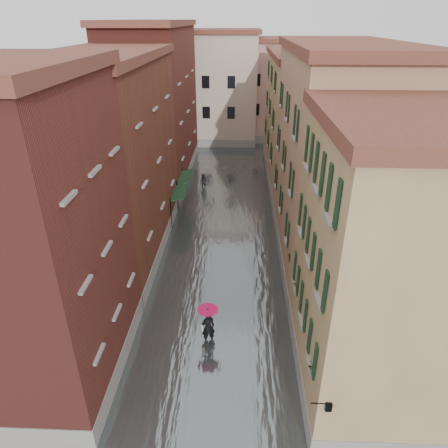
# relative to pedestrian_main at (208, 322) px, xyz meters

# --- Properties ---
(ground) EXTENTS (120.00, 120.00, 0.00)m
(ground) POSITION_rel_pedestrian_main_xyz_m (0.21, 0.06, -1.28)
(ground) COLOR #525153
(ground) RESTS_ON ground
(floodwater) EXTENTS (10.00, 60.00, 0.20)m
(floodwater) POSITION_rel_pedestrian_main_xyz_m (0.21, 13.06, -1.18)
(floodwater) COLOR #505759
(floodwater) RESTS_ON ground
(building_left_near) EXTENTS (6.00, 8.00, 13.00)m
(building_left_near) POSITION_rel_pedestrian_main_xyz_m (-6.79, -1.94, 5.22)
(building_left_near) COLOR maroon
(building_left_near) RESTS_ON ground
(building_left_mid) EXTENTS (6.00, 14.00, 12.50)m
(building_left_mid) POSITION_rel_pedestrian_main_xyz_m (-6.79, 9.06, 4.97)
(building_left_mid) COLOR #5A301C
(building_left_mid) RESTS_ON ground
(building_left_far) EXTENTS (6.00, 16.00, 14.00)m
(building_left_far) POSITION_rel_pedestrian_main_xyz_m (-6.79, 24.06, 5.72)
(building_left_far) COLOR maroon
(building_left_far) RESTS_ON ground
(building_right_near) EXTENTS (6.00, 8.00, 11.50)m
(building_right_near) POSITION_rel_pedestrian_main_xyz_m (7.21, -1.94, 4.47)
(building_right_near) COLOR olive
(building_right_near) RESTS_ON ground
(building_right_mid) EXTENTS (6.00, 14.00, 13.00)m
(building_right_mid) POSITION_rel_pedestrian_main_xyz_m (7.21, 9.06, 5.22)
(building_right_mid) COLOR #98795C
(building_right_mid) RESTS_ON ground
(building_right_far) EXTENTS (6.00, 16.00, 11.50)m
(building_right_far) POSITION_rel_pedestrian_main_xyz_m (7.21, 24.06, 4.47)
(building_right_far) COLOR olive
(building_right_far) RESTS_ON ground
(building_end_cream) EXTENTS (12.00, 9.00, 13.00)m
(building_end_cream) POSITION_rel_pedestrian_main_xyz_m (-2.79, 38.06, 5.22)
(building_end_cream) COLOR beige
(building_end_cream) RESTS_ON ground
(building_end_pink) EXTENTS (10.00, 9.00, 12.00)m
(building_end_pink) POSITION_rel_pedestrian_main_xyz_m (6.21, 40.06, 4.72)
(building_end_pink) COLOR #CA9A8E
(building_end_pink) RESTS_ON ground
(awning_near) EXTENTS (1.09, 3.25, 2.80)m
(awning_near) POSITION_rel_pedestrian_main_xyz_m (-3.27, 13.41, 1.19)
(awning_near) COLOR #16311C
(awning_near) RESTS_ON ground
(awning_far) EXTENTS (1.09, 3.25, 2.80)m
(awning_far) POSITION_rel_pedestrian_main_xyz_m (-3.27, 16.88, 1.19)
(awning_far) COLOR #16311C
(awning_far) RESTS_ON ground
(wall_lantern) EXTENTS (0.71, 0.22, 0.35)m
(wall_lantern) POSITION_rel_pedestrian_main_xyz_m (4.55, -5.94, 1.72)
(wall_lantern) COLOR black
(wall_lantern) RESTS_ON ground
(window_planters) EXTENTS (0.59, 8.54, 0.84)m
(window_planters) POSITION_rel_pedestrian_main_xyz_m (4.33, -0.27, 2.23)
(window_planters) COLOR brown
(window_planters) RESTS_ON ground
(pedestrian_main) EXTENTS (1.07, 1.07, 2.06)m
(pedestrian_main) POSITION_rel_pedestrian_main_xyz_m (0.00, 0.00, 0.00)
(pedestrian_main) COLOR black
(pedestrian_main) RESTS_ON ground
(pedestrian_far) EXTENTS (0.92, 0.84, 1.54)m
(pedestrian_far) POSITION_rel_pedestrian_main_xyz_m (-2.02, 20.27, -0.51)
(pedestrian_far) COLOR black
(pedestrian_far) RESTS_ON ground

